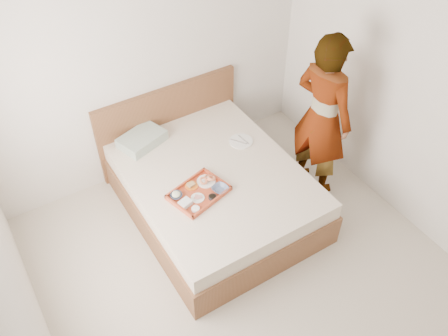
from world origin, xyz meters
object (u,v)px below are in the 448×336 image
(person, at_px, (322,117))
(dinner_plate, at_px, (241,141))
(tray, at_px, (199,193))
(bed, at_px, (215,191))

(person, bearing_deg, dinner_plate, 42.62)
(dinner_plate, relative_size, person, 0.14)
(tray, bearing_deg, bed, 17.49)
(bed, relative_size, tray, 3.88)
(bed, height_order, tray, tray)
(bed, height_order, person, person)
(bed, bearing_deg, dinner_plate, 27.75)
(bed, distance_m, tray, 0.43)
(dinner_plate, distance_m, person, 0.87)
(tray, relative_size, person, 0.28)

